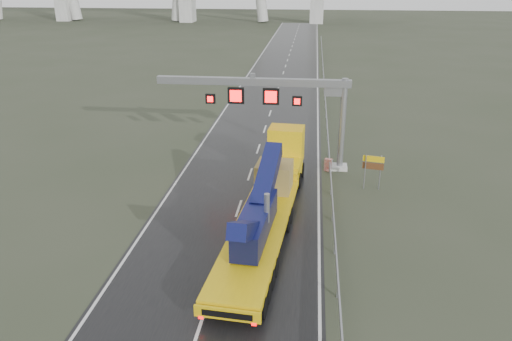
# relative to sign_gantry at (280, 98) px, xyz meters

# --- Properties ---
(ground) EXTENTS (400.00, 400.00, 0.00)m
(ground) POSITION_rel_sign_gantry_xyz_m (-2.10, -17.99, -5.61)
(ground) COLOR #313827
(ground) RESTS_ON ground
(road) EXTENTS (11.00, 200.00, 0.02)m
(road) POSITION_rel_sign_gantry_xyz_m (-2.10, 22.01, -5.60)
(road) COLOR black
(road) RESTS_ON ground
(guardrail) EXTENTS (0.20, 140.00, 1.40)m
(guardrail) POSITION_rel_sign_gantry_xyz_m (4.00, 12.01, -4.91)
(guardrail) COLOR gray
(guardrail) RESTS_ON ground
(sign_gantry) EXTENTS (14.90, 1.20, 7.42)m
(sign_gantry) POSITION_rel_sign_gantry_xyz_m (0.00, 0.00, 0.00)
(sign_gantry) COLOR #AAAAA5
(sign_gantry) RESTS_ON ground
(heavy_haul_truck) EXTENTS (4.35, 19.64, 4.58)m
(heavy_haul_truck) POSITION_rel_sign_gantry_xyz_m (0.06, -8.63, -3.84)
(heavy_haul_truck) COLOR gold
(heavy_haul_truck) RESTS_ON ground
(exit_sign_pair) EXTENTS (1.47, 0.35, 2.55)m
(exit_sign_pair) POSITION_rel_sign_gantry_xyz_m (6.90, -3.71, -3.83)
(exit_sign_pair) COLOR gray
(exit_sign_pair) RESTS_ON ground
(striped_barrier) EXTENTS (0.65, 0.47, 0.98)m
(striped_barrier) POSITION_rel_sign_gantry_xyz_m (3.90, -0.51, -5.12)
(striped_barrier) COLOR red
(striped_barrier) RESTS_ON ground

